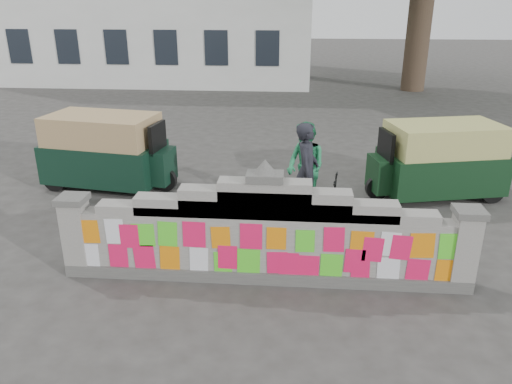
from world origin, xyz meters
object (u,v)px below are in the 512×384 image
Objects in this scene: cyclist_rider at (306,183)px; rickshaw_right at (438,159)px; pedestrian at (305,167)px; rickshaw_left at (107,150)px; cyclist_bike at (305,202)px.

cyclist_rider is 0.60× the size of rickshaw_right.
pedestrian reaches higher than rickshaw_right.
rickshaw_right is (7.56, -0.00, -0.03)m from rickshaw_left.
rickshaw_left is at bearing -13.15° from rickshaw_right.
cyclist_bike is 5.01m from rickshaw_left.
rickshaw_left is (-4.61, 1.94, 0.35)m from cyclist_bike.
rickshaw_left is (-4.61, 1.94, -0.03)m from cyclist_rider.
rickshaw_left is at bearing 74.98° from cyclist_bike.
cyclist_rider is 3.53m from rickshaw_right.
rickshaw_right reaches higher than cyclist_bike.
cyclist_rider reaches higher than rickshaw_right.
cyclist_rider is 0.95m from pedestrian.
cyclist_rider reaches higher than cyclist_bike.
pedestrian is (-0.01, 0.95, 0.01)m from cyclist_rider.
pedestrian is at bearing -3.15° from rickshaw_left.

